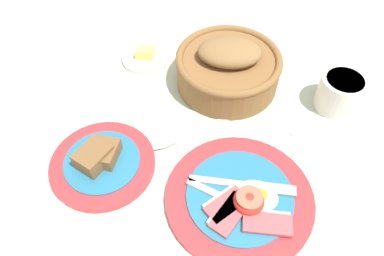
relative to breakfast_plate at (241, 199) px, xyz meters
The scene contains 8 objects.
ground_plane 0.06m from the breakfast_plate, 156.64° to the left, with size 3.00×3.00×0.00m, color #B7CCB7.
breakfast_plate is the anchor object (origin of this frame).
bread_plate 0.26m from the breakfast_plate, behind, with size 0.19×0.19×0.05m.
sugar_cup 0.31m from the breakfast_plate, 66.83° to the left, with size 0.09×0.09×0.07m.
bread_basket 0.29m from the breakfast_plate, 112.09° to the left, with size 0.22×0.22×0.11m.
butter_dish 0.42m from the breakfast_plate, 138.09° to the left, with size 0.11×0.11×0.03m.
teaspoon_by_saucer 0.16m from the breakfast_plate, 76.68° to the left, with size 0.14×0.16×0.01m.
teaspoon_near_cup 0.18m from the breakfast_plate, 149.43° to the left, with size 0.14×0.16×0.01m.
Camera 1 is at (0.09, -0.34, 0.58)m, focal length 35.00 mm.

